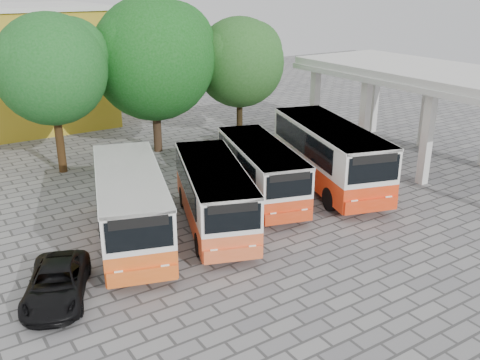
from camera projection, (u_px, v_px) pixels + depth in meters
ground at (331, 232)px, 22.29m from camera, size 90.00×90.00×0.00m
terminal_shelter at (432, 77)px, 29.05m from camera, size 6.80×15.80×5.40m
bus_far_left at (130, 202)px, 20.98m from camera, size 4.78×8.63×2.93m
bus_centre_left at (214, 192)px, 22.28m from camera, size 4.72×8.07×2.72m
bus_centre_right at (261, 168)px, 25.21m from camera, size 4.25×7.88×2.68m
bus_far_right at (329, 152)px, 26.65m from camera, size 5.12×9.36×3.18m
tree_left at (52, 66)px, 27.42m from camera, size 6.05×5.76×8.45m
tree_middle at (154, 54)px, 30.98m from camera, size 7.54×7.18×9.18m
tree_right at (240, 59)px, 33.36m from camera, size 5.88×5.60×7.86m
parked_car at (56, 284)px, 17.45m from camera, size 3.28×4.42×1.12m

